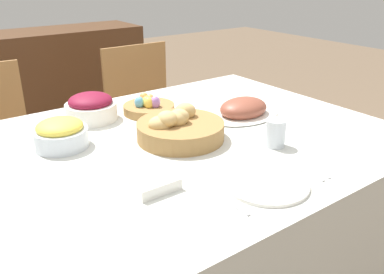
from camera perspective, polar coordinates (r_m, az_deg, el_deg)
The scene contains 14 objects.
dining_table at distance 1.59m, azimuth -2.12°, elevation -13.32°, with size 1.54×1.14×0.77m.
chair_far_right at distance 2.45m, azimuth -6.22°, elevation 2.76°, with size 0.42×0.42×0.90m.
sideboard at distance 3.20m, azimuth -17.94°, elevation 6.01°, with size 1.20×0.44×0.91m.
bread_basket at distance 1.40m, azimuth -1.85°, elevation 1.29°, with size 0.30×0.30×0.11m.
egg_basket at distance 1.66m, azimuth -6.09°, elevation 4.24°, with size 0.21×0.21×0.08m.
ham_platter at distance 1.63m, azimuth 7.22°, elevation 3.84°, with size 0.32×0.22×0.08m.
pineapple_bowl at distance 1.40m, azimuth -17.97°, elevation 0.46°, with size 0.18×0.18×0.10m.
beet_salad_bowl at distance 1.62m, azimuth -13.99°, elevation 4.06°, with size 0.20×0.20×0.11m.
dinner_plate at distance 1.14m, azimuth 10.35°, elevation -6.43°, with size 0.24×0.24×0.01m.
fork at distance 1.05m, azimuth 4.86°, elevation -8.89°, with size 0.01×0.16×0.00m.
knife at distance 1.24m, azimuth 14.96°, elevation -4.49°, with size 0.01×0.16×0.00m.
spoon at distance 1.26m, azimuth 15.83°, elevation -4.10°, with size 0.01×0.16×0.00m.
drinking_cup at distance 1.37m, azimuth 11.62°, elevation 0.54°, with size 0.07×0.07×0.09m.
butter_dish at distance 1.10m, azimuth -5.16°, elevation -6.72°, with size 0.12×0.08×0.03m.
Camera 1 is at (-0.71, -1.07, 1.33)m, focal length 38.00 mm.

